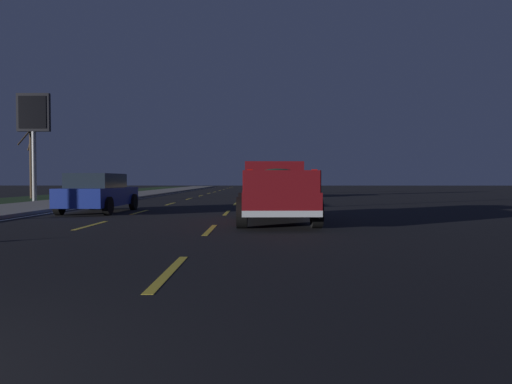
{
  "coord_description": "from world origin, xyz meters",
  "views": [
    {
      "loc": [
        -1.76,
        -3.0,
        1.29
      ],
      "look_at": [
        11.97,
        -2.92,
        0.91
      ],
      "focal_mm": 30.62,
      "sensor_mm": 36.0,
      "label": 1
    }
  ],
  "objects": [
    {
      "name": "grass_verge",
      "position": [
        27.0,
        12.45,
        0.0
      ],
      "size": [
        108.0,
        6.0,
        0.01
      ],
      "primitive_type": "cube",
      "color": "#1E3819",
      "rests_on": "ground"
    },
    {
      "name": "ground",
      "position": [
        27.0,
        0.0,
        0.0
      ],
      "size": [
        144.0,
        144.0,
        0.0
      ],
      "primitive_type": "plane",
      "color": "black"
    },
    {
      "name": "sedan_tan",
      "position": [
        31.15,
        -3.47,
        0.78
      ],
      "size": [
        4.4,
        2.02,
        1.54
      ],
      "color": "#9E845B",
      "rests_on": "ground"
    },
    {
      "name": "gas_price_sign",
      "position": [
        23.51,
        10.05,
        4.7
      ],
      "size": [
        0.27,
        1.9,
        6.3
      ],
      "color": "#99999E",
      "rests_on": "ground"
    },
    {
      "name": "lane_markings",
      "position": [
        29.89,
        3.09,
        0.0
      ],
      "size": [
        108.0,
        7.04,
        0.01
      ],
      "color": "yellow",
      "rests_on": "ground"
    },
    {
      "name": "pickup_truck",
      "position": [
        11.72,
        -3.5,
        0.98
      ],
      "size": [
        5.48,
        2.39,
        1.87
      ],
      "color": "maroon",
      "rests_on": "ground"
    },
    {
      "name": "sedan_blue",
      "position": [
        15.5,
        3.36,
        0.78
      ],
      "size": [
        4.44,
        2.08,
        1.54
      ],
      "color": "navy",
      "rests_on": "ground"
    },
    {
      "name": "sidewalk_shoulder",
      "position": [
        27.0,
        7.45,
        0.06
      ],
      "size": [
        108.0,
        4.0,
        0.12
      ],
      "primitive_type": "cube",
      "color": "gray",
      "rests_on": "ground"
    },
    {
      "name": "bare_tree_far",
      "position": [
        28.47,
        12.79,
        2.99
      ],
      "size": [
        1.26,
        1.32,
        6.29
      ],
      "color": "#423323",
      "rests_on": "ground"
    }
  ]
}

